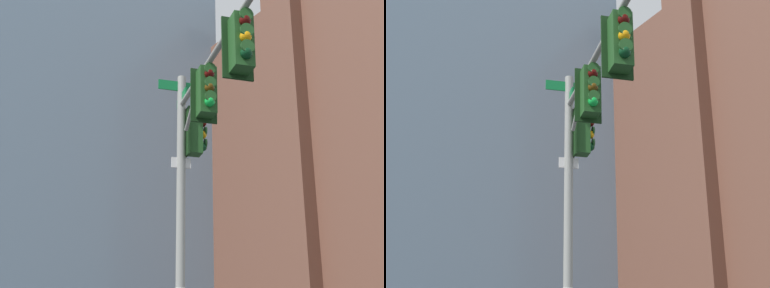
# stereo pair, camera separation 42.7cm
# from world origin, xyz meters

# --- Properties ---
(signal_pole_assembly) EXTENTS (5.21, 2.24, 7.36)m
(signal_pole_assembly) POSITION_xyz_m (-0.95, 0.21, 5.33)
(signal_pole_assembly) COLOR gray
(signal_pole_assembly) RESTS_ON ground_plane
(building_brick_midblock) EXTENTS (21.68, 19.20, 34.80)m
(building_brick_midblock) POSITION_xyz_m (34.50, -37.57, 17.40)
(building_brick_midblock) COLOR brown
(building_brick_midblock) RESTS_ON ground_plane
(building_glass_tower) EXTENTS (32.65, 30.99, 79.77)m
(building_glass_tower) POSITION_xyz_m (53.46, -13.23, 39.89)
(building_glass_tower) COLOR #7A99B2
(building_glass_tower) RESTS_ON ground_plane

